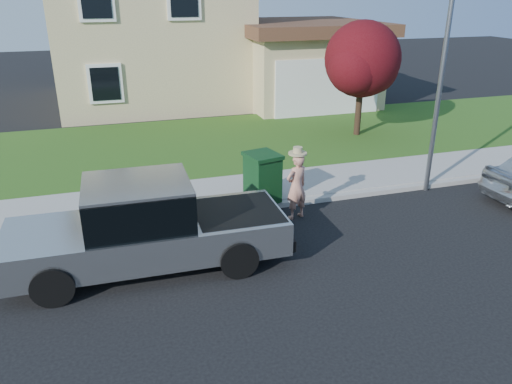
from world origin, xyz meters
TOP-DOWN VIEW (x-y plane):
  - ground at (0.00, 0.00)m, footprint 80.00×80.00m
  - curb at (1.00, 2.90)m, footprint 40.00×0.20m
  - sidewalk at (1.00, 4.00)m, footprint 40.00×2.00m
  - lawn at (1.00, 8.50)m, footprint 40.00×7.00m
  - house at (1.31, 16.38)m, footprint 14.00×11.30m
  - pickup_truck at (-1.88, 0.98)m, footprint 5.39×2.12m
  - woman at (1.64, 2.19)m, footprint 0.66×0.54m
  - ornamental_tree at (6.32, 7.94)m, footprint 2.88×2.60m
  - trash_bin at (1.12, 3.10)m, footprint 0.90×0.98m
  - street_lamp at (5.58, 2.70)m, footprint 0.41×0.68m

SIDE VIEW (x-z plane):
  - ground at x=0.00m, z-range 0.00..0.00m
  - lawn at x=1.00m, z-range 0.00..0.10m
  - curb at x=1.00m, z-range 0.00..0.12m
  - sidewalk at x=1.00m, z-range 0.00..0.15m
  - trash_bin at x=1.12m, z-range 0.16..1.35m
  - pickup_truck at x=-1.88m, z-range -0.06..1.70m
  - woman at x=1.64m, z-range -0.05..1.69m
  - ornamental_tree at x=6.32m, z-range 0.65..4.60m
  - street_lamp at x=5.58m, z-range 0.37..5.58m
  - house at x=1.31m, z-range -0.26..6.59m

